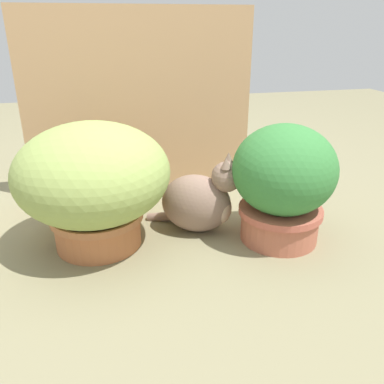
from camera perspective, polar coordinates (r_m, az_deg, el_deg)
name	(u,v)px	position (r m, az deg, el deg)	size (l,w,h in m)	color
ground_plane	(155,245)	(1.44, -5.32, -7.48)	(6.00, 6.00, 0.00)	#807958
cardboard_backdrop	(140,104)	(1.82, -7.36, 12.41)	(1.00, 0.03, 0.80)	tan
grass_planter	(93,180)	(1.38, -13.89, 1.63)	(0.52, 0.52, 0.44)	#B5683D
leafy_planter	(283,182)	(1.41, 12.88, 1.45)	(0.36, 0.36, 0.42)	#B26149
cat	(201,201)	(1.47, 1.24, -1.27)	(0.35, 0.28, 0.32)	#856959
mushroom_ornament_pink	(95,237)	(1.37, -13.64, -6.19)	(0.09, 0.09, 0.11)	silver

